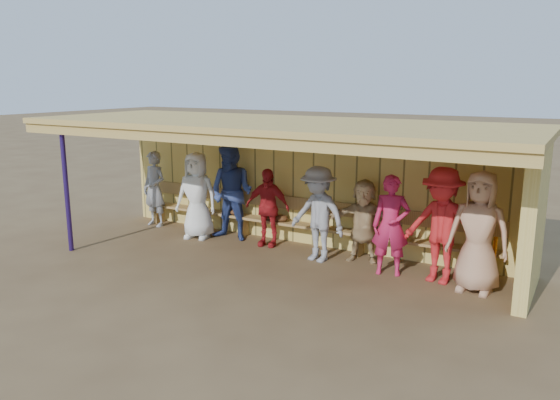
% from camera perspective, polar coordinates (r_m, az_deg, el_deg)
% --- Properties ---
extents(ground, '(90.00, 90.00, 0.00)m').
position_cam_1_polar(ground, '(9.91, -1.02, -6.32)').
color(ground, brown).
rests_on(ground, ground).
extents(player_a, '(0.64, 0.45, 1.67)m').
position_cam_1_polar(player_a, '(12.38, -12.98, 1.14)').
color(player_a, gray).
rests_on(player_a, ground).
extents(player_b, '(0.97, 0.74, 1.78)m').
position_cam_1_polar(player_b, '(11.23, -8.69, 0.47)').
color(player_b, white).
rests_on(player_b, ground).
extents(player_c, '(0.98, 0.78, 1.94)m').
position_cam_1_polar(player_c, '(11.01, -5.06, 0.77)').
color(player_c, '#314387').
rests_on(player_c, ground).
extents(player_d, '(0.94, 0.51, 1.53)m').
position_cam_1_polar(player_d, '(10.60, -1.33, -0.78)').
color(player_d, '#B31C21').
rests_on(player_d, ground).
extents(player_e, '(1.21, 0.84, 1.72)m').
position_cam_1_polar(player_e, '(9.69, 4.00, -1.48)').
color(player_e, gray).
rests_on(player_e, ground).
extents(player_f, '(1.44, 0.69, 1.49)m').
position_cam_1_polar(player_f, '(9.78, 8.71, -2.15)').
color(player_f, tan).
rests_on(player_f, ground).
extents(player_g, '(0.70, 0.55, 1.68)m').
position_cam_1_polar(player_g, '(9.18, 11.51, -2.62)').
color(player_g, '#C01E4D').
rests_on(player_g, ground).
extents(player_h, '(0.95, 0.65, 1.88)m').
position_cam_1_polar(player_h, '(8.76, 20.05, -3.17)').
color(player_h, tan).
rests_on(player_h, ground).
extents(player_extra, '(1.30, 0.87, 1.87)m').
position_cam_1_polar(player_extra, '(8.98, 16.49, -2.59)').
color(player_extra, red).
rests_on(player_extra, ground).
extents(dugout_structure, '(8.80, 3.20, 2.50)m').
position_cam_1_polar(dugout_structure, '(9.91, 2.93, 3.76)').
color(dugout_structure, '#DFC25F').
rests_on(dugout_structure, ground).
extents(bench, '(7.60, 0.34, 0.93)m').
position_cam_1_polar(bench, '(10.69, 2.06, -1.98)').
color(bench, '#B0884B').
rests_on(bench, ground).
extents(dugout_equipment, '(5.31, 0.62, 0.80)m').
position_cam_1_polar(dugout_equipment, '(10.60, 1.58, -2.31)').
color(dugout_equipment, orange).
rests_on(dugout_equipment, ground).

